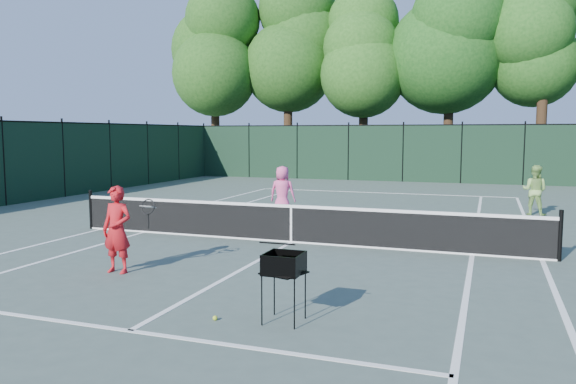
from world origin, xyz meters
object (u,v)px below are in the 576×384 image
(loose_ball_midcourt, at_px, (299,267))
(player_pink, at_px, (282,192))
(loose_ball_near_cart, at_px, (215,318))
(player_green, at_px, (535,190))
(coach, at_px, (117,229))
(ball_hopper, at_px, (284,264))

(loose_ball_midcourt, bearing_deg, player_pink, 113.25)
(player_pink, distance_m, loose_ball_near_cart, 9.45)
(player_green, xyz_separation_m, loose_ball_midcourt, (-4.76, -9.25, -0.76))
(coach, relative_size, player_green, 1.02)
(ball_hopper, xyz_separation_m, loose_ball_near_cart, (-0.92, -0.27, -0.78))
(loose_ball_near_cart, relative_size, loose_ball_midcourt, 1.00)
(coach, relative_size, ball_hopper, 1.68)
(player_green, relative_size, ball_hopper, 1.65)
(coach, distance_m, loose_ball_near_cart, 3.55)
(player_pink, xyz_separation_m, loose_ball_midcourt, (2.53, -5.88, -0.77))
(player_pink, bearing_deg, loose_ball_near_cart, 101.11)
(loose_ball_near_cart, bearing_deg, player_pink, 104.63)
(coach, xyz_separation_m, loose_ball_midcourt, (3.10, 1.42, -0.78))
(player_pink, relative_size, loose_ball_near_cart, 23.67)
(coach, bearing_deg, player_green, 53.99)
(coach, distance_m, loose_ball_midcourt, 3.50)
(player_pink, distance_m, loose_ball_midcourt, 6.45)
(coach, distance_m, ball_hopper, 4.18)
(loose_ball_midcourt, bearing_deg, ball_hopper, -75.30)
(player_green, relative_size, loose_ball_midcourt, 23.48)
(coach, xyz_separation_m, player_green, (7.86, 10.67, -0.02))
(ball_hopper, height_order, loose_ball_midcourt, ball_hopper)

